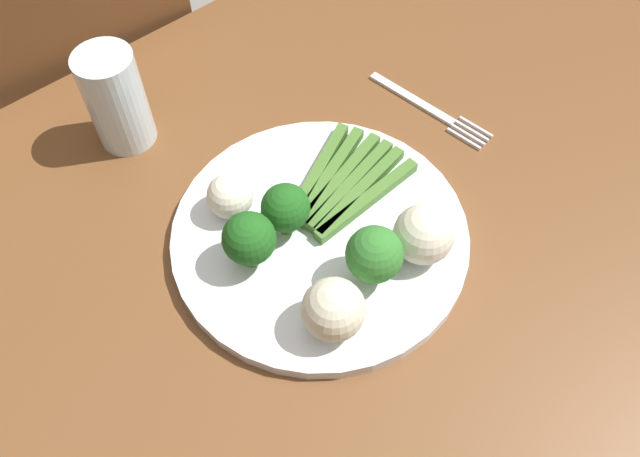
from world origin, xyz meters
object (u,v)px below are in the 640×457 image
object	(u,v)px
broccoli_outer_edge	(249,239)
broccoli_left	(286,208)
cauliflower_front	(424,234)
plate	(320,235)
fork	(429,109)
dining_table	(319,338)
cauliflower_back	(333,310)
broccoli_right	(374,255)
water_glass	(116,99)
chair	(77,140)
asparagus_bundle	(344,184)
cauliflower_back_right	(230,196)

from	to	relation	value
broccoli_outer_edge	broccoli_left	bearing A→B (deg)	-172.35
cauliflower_front	broccoli_outer_edge	bearing A→B (deg)	-37.46
plate	broccoli_left	size ratio (longest dim) A/B	5.07
fork	cauliflower_front	bearing A→B (deg)	-56.97
broccoli_left	cauliflower_front	distance (m)	0.13
dining_table	broccoli_outer_edge	xyz separation A→B (m)	(0.03, -0.07, 0.15)
dining_table	cauliflower_back	distance (m)	0.15
broccoli_right	water_glass	world-z (taller)	water_glass
dining_table	fork	xyz separation A→B (m)	(-0.26, -0.10, 0.10)
plate	broccoli_right	distance (m)	0.08
chair	fork	distance (m)	0.60
asparagus_bundle	chair	bearing A→B (deg)	90.69
broccoli_left	cauliflower_back_right	distance (m)	0.06
chair	plate	xyz separation A→B (m)	(-0.07, 0.52, 0.25)
water_glass	fork	bearing A→B (deg)	145.84
broccoli_right	plate	bearing A→B (deg)	-86.81
dining_table	broccoli_outer_edge	size ratio (longest dim) A/B	22.76
fork	asparagus_bundle	bearing A→B (deg)	-87.78
plate	cauliflower_back	world-z (taller)	cauliflower_back
cauliflower_back_right	water_glass	xyz separation A→B (m)	(0.02, -0.17, 0.02)
dining_table	plate	size ratio (longest dim) A/B	4.79
broccoli_right	broccoli_outer_edge	world-z (taller)	broccoli_right
cauliflower_back	broccoli_outer_edge	bearing A→B (deg)	-82.49
broccoli_right	cauliflower_back	bearing A→B (deg)	12.52
broccoli_right	cauliflower_back_right	bearing A→B (deg)	-70.07
chair	cauliflower_back_right	world-z (taller)	chair
asparagus_bundle	broccoli_outer_edge	world-z (taller)	broccoli_outer_edge
fork	water_glass	world-z (taller)	water_glass
chair	fork	xyz separation A→B (m)	(-0.29, 0.47, 0.24)
fork	dining_table	bearing A→B (deg)	-76.31
dining_table	broccoli_right	xyz separation A→B (m)	(-0.05, 0.02, 0.15)
dining_table	broccoli_left	size ratio (longest dim) A/B	24.28
broccoli_left	broccoli_right	xyz separation A→B (m)	(-0.03, 0.10, 0.00)
broccoli_right	cauliflower_back_right	distance (m)	0.16
broccoli_right	water_glass	distance (m)	0.33
cauliflower_front	plate	bearing A→B (deg)	-54.10
cauliflower_back	water_glass	distance (m)	0.33
water_glass	chair	bearing A→B (deg)	-90.26
cauliflower_back_right	broccoli_right	bearing A→B (deg)	109.93
asparagus_bundle	fork	distance (m)	0.16
broccoli_left	cauliflower_back_right	bearing A→B (deg)	-62.57
asparagus_bundle	broccoli_left	world-z (taller)	broccoli_left
dining_table	plate	bearing A→B (deg)	-131.62
chair	fork	bearing A→B (deg)	125.27
dining_table	chair	size ratio (longest dim) A/B	1.64
asparagus_bundle	cauliflower_back	distance (m)	0.16
dining_table	cauliflower_back_right	distance (m)	0.19
cauliflower_back_right	water_glass	world-z (taller)	water_glass
plate	water_glass	bearing A→B (deg)	-73.72
broccoli_outer_edge	cauliflower_back_right	size ratio (longest dim) A/B	1.35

